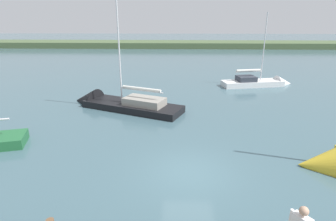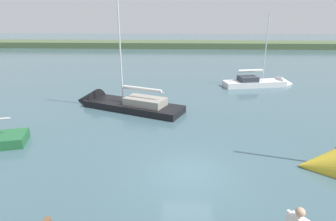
{
  "view_description": "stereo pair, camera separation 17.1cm",
  "coord_description": "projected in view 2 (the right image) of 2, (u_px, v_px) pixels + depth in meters",
  "views": [
    {
      "loc": [
        0.59,
        10.95,
        6.72
      ],
      "look_at": [
        1.08,
        -3.41,
        1.79
      ],
      "focal_mm": 29.71,
      "sensor_mm": 36.0,
      "label": 1
    },
    {
      "loc": [
        0.42,
        10.94,
        6.72
      ],
      "look_at": [
        1.08,
        -3.41,
        1.79
      ],
      "focal_mm": 29.71,
      "sensor_mm": 36.0,
      "label": 2
    }
  ],
  "objects": [
    {
      "name": "ground_plane",
      "position": [
        188.0,
        173.0,
        12.5
      ],
      "size": [
        200.0,
        200.0,
        0.0
      ],
      "primitive_type": "plane",
      "color": "#42606B"
    },
    {
      "name": "far_shoreline",
      "position": [
        183.0,
        47.0,
        61.77
      ],
      "size": [
        180.0,
        8.0,
        2.4
      ],
      "primitive_type": "cube",
      "color": "#4C603D",
      "rests_on": "ground_plane"
    },
    {
      "name": "sailboat_near_dock",
      "position": [
        117.0,
        105.0,
        21.49
      ],
      "size": [
        9.39,
        5.71,
        9.78
      ],
      "rotation": [
        0.0,
        0.0,
        -0.4
      ],
      "color": "black",
      "rests_on": "ground_plane"
    },
    {
      "name": "sailboat_far_right",
      "position": [
        263.0,
        84.0,
        27.84
      ],
      "size": [
        7.49,
        3.2,
        7.81
      ],
      "rotation": [
        0.0,
        0.0,
        3.35
      ],
      "color": "white",
      "rests_on": "ground_plane"
    }
  ]
}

